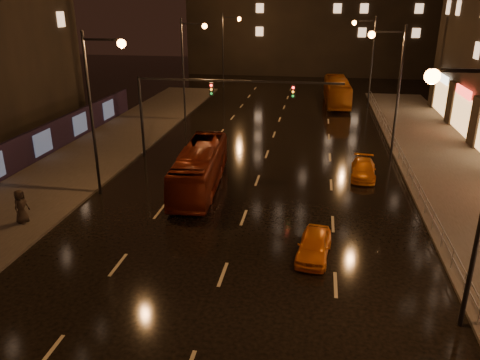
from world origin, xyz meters
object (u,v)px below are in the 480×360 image
object	(u,v)px
taxi_near	(314,245)
taxi_far	(363,169)
bus_curb	(337,91)
pedestrian_c	(21,206)
bus_red	(200,168)

from	to	relation	value
taxi_near	taxi_far	bearing A→B (deg)	80.96
bus_curb	taxi_near	distance (m)	36.72
taxi_near	pedestrian_c	world-z (taller)	pedestrian_c
bus_red	taxi_near	size ratio (longest dim) A/B	2.74
bus_curb	pedestrian_c	world-z (taller)	bus_curb
taxi_near	taxi_far	xyz separation A→B (m)	(3.20, 11.60, -0.04)
taxi_far	bus_curb	bearing A→B (deg)	96.66
taxi_far	pedestrian_c	bearing A→B (deg)	-146.70
bus_curb	taxi_near	size ratio (longest dim) A/B	2.99
bus_red	pedestrian_c	bearing A→B (deg)	-144.17
bus_red	pedestrian_c	size ratio (longest dim) A/B	5.26
pedestrian_c	taxi_near	bearing A→B (deg)	-84.08
bus_curb	pedestrian_c	size ratio (longest dim) A/B	5.72
taxi_near	pedestrian_c	distance (m)	15.86
bus_curb	taxi_near	xyz separation A→B (m)	(-2.00, -36.65, -0.89)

